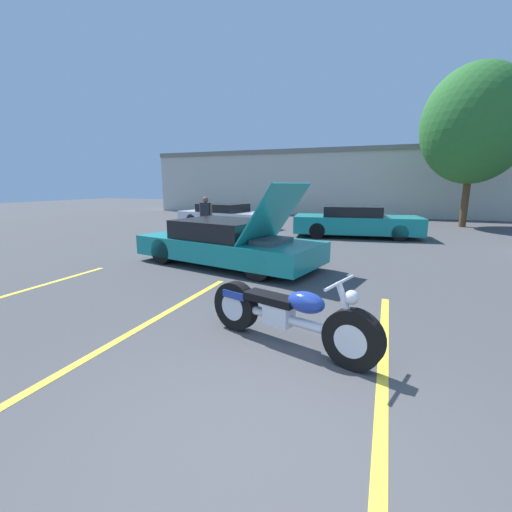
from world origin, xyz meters
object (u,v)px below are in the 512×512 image
object	(u,v)px
tree_background	(474,125)
parked_car_left_row	(226,216)
motorcycle	(287,315)
spectator_by_show_car	(206,215)
show_car_hood_open	(228,243)
parked_car_mid_row	(355,222)

from	to	relation	value
tree_background	parked_car_left_row	distance (m)	12.35
tree_background	motorcycle	world-z (taller)	tree_background
tree_background	spectator_by_show_car	bearing A→B (deg)	-140.58
show_car_hood_open	spectator_by_show_car	bearing A→B (deg)	139.13
tree_background	parked_car_left_row	bearing A→B (deg)	-157.43
parked_car_mid_row	spectator_by_show_car	world-z (taller)	spectator_by_show_car
show_car_hood_open	spectator_by_show_car	world-z (taller)	show_car_hood_open
parked_car_mid_row	spectator_by_show_car	bearing A→B (deg)	-159.94
tree_background	parked_car_mid_row	xyz separation A→B (m)	(-4.64, -5.27, -4.17)
show_car_hood_open	parked_car_mid_row	bearing A→B (deg)	79.97
tree_background	parked_car_left_row	size ratio (longest dim) A/B	1.54
parked_car_mid_row	spectator_by_show_car	distance (m)	5.86
spectator_by_show_car	motorcycle	bearing A→B (deg)	-54.54
tree_background	parked_car_left_row	world-z (taller)	tree_background
show_car_hood_open	parked_car_left_row	world-z (taller)	show_car_hood_open
motorcycle	spectator_by_show_car	bearing A→B (deg)	142.65
parked_car_left_row	spectator_by_show_car	bearing A→B (deg)	-64.19
spectator_by_show_car	tree_background	bearing A→B (deg)	39.42
parked_car_mid_row	spectator_by_show_car	size ratio (longest dim) A/B	3.15
tree_background	show_car_hood_open	xyz separation A→B (m)	(-7.24, -11.49, -4.19)
parked_car_mid_row	tree_background	bearing A→B (deg)	40.38
motorcycle	parked_car_mid_row	world-z (taller)	parked_car_mid_row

